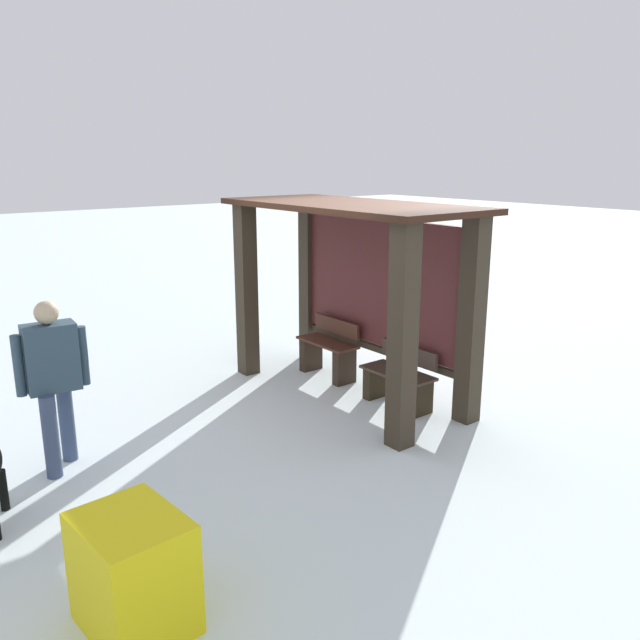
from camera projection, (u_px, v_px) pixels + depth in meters
ground_plane at (346, 394)px, 7.86m from camera, size 60.00×60.00×0.00m
bus_shelter at (358, 270)px, 7.58m from camera, size 3.28×1.46×2.32m
bench_left_inside at (328, 352)px, 8.42m from camera, size 0.90×0.36×0.76m
bench_center_inside at (399, 381)px, 7.44m from camera, size 0.90×0.40×0.70m
person_walking at (53, 373)px, 5.77m from camera, size 0.41×0.64×1.61m
grit_bin at (133, 573)px, 3.89m from camera, size 0.74×0.61×0.74m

